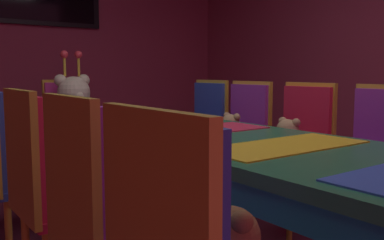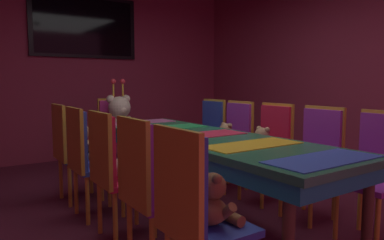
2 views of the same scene
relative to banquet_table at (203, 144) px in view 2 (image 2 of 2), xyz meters
The scene contains 24 objects.
ground_plane 0.66m from the banquet_table, 90.00° to the left, with size 7.90×7.90×0.00m, color #591E33.
wall_back 3.29m from the banquet_table, 90.00° to the left, with size 5.20×0.12×2.80m, color #99334C.
wall_right 2.70m from the banquet_table, ahead, with size 0.12×6.40×2.80m, color #99334C.
banquet_table is the anchor object (origin of this frame).
chair_left_0 1.41m from the banquet_table, 128.65° to the right, with size 0.42×0.41×0.98m.
teddy_left_0 1.32m from the banquet_table, 123.76° to the right, with size 0.24×0.30×0.29m.
chair_left_1 1.01m from the banquet_table, 147.38° to the right, with size 0.42×0.41×0.98m.
teddy_left_1 0.89m from the banquet_table, 142.43° to the right, with size 0.22×0.28×0.27m.
chair_left_2 0.85m from the banquet_table, behind, with size 0.42×0.41×0.98m.
teddy_left_2 0.71m from the banquet_table, behind, with size 0.27×0.35×0.33m.
chair_left_3 1.04m from the banquet_table, 147.37° to the left, with size 0.42×0.41×0.98m.
teddy_left_3 0.92m from the banquet_table, 142.51° to the left, with size 0.24×0.31×0.30m.
chair_left_4 1.40m from the banquet_table, 128.62° to the left, with size 0.42×0.41×0.98m.
teddy_left_4 1.31m from the banquet_table, 123.59° to the left, with size 0.27×0.35×0.33m.
chair_right_0 1.40m from the banquet_table, 52.48° to the right, with size 0.42×0.41×0.98m.
chair_right_1 1.02m from the banquet_table, 32.18° to the right, with size 0.42×0.41×0.98m.
chair_right_2 0.88m from the banquet_table, ahead, with size 0.42×0.41×0.98m.
teddy_right_2 0.73m from the banquet_table, ahead, with size 0.25×0.32×0.30m.
chair_right_3 1.01m from the banquet_table, 32.97° to the left, with size 0.42×0.41×0.98m.
teddy_right_3 0.89m from the banquet_table, 38.03° to the left, with size 0.24×0.31×0.29m.
chair_right_4 1.38m from the banquet_table, 50.82° to the left, with size 0.42×0.41×0.98m.
throne_chair 1.99m from the banquet_table, 90.00° to the left, with size 0.41×0.42×0.98m.
king_teddy_bear 1.82m from the banquet_table, 90.00° to the left, with size 0.61×0.47×0.78m.
wall_tv 3.41m from the banquet_table, 90.00° to the left, with size 1.64×0.06×0.95m.
Camera 2 is at (-1.86, -2.55, 1.20)m, focal length 34.05 mm.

